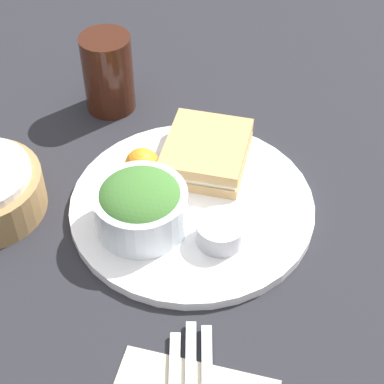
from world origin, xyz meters
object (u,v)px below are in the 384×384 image
object	(u,v)px
plate	(192,206)
sandwich	(204,152)
dressing_cup	(220,232)
drink_glass	(108,73)
salad_bowl	(141,205)

from	to	relation	value
plate	sandwich	bearing A→B (deg)	1.83
dressing_cup	drink_glass	size ratio (longest dim) A/B	0.50
sandwich	salad_bowl	xyz separation A→B (m)	(-0.14, 0.05, 0.02)
salad_bowl	drink_glass	xyz separation A→B (m)	(0.25, 0.13, 0.01)
sandwich	drink_glass	bearing A→B (deg)	58.92
plate	drink_glass	size ratio (longest dim) A/B	2.62
sandwich	dressing_cup	world-z (taller)	sandwich
sandwich	salad_bowl	bearing A→B (deg)	159.57
sandwich	drink_glass	size ratio (longest dim) A/B	1.04
plate	sandwich	distance (m)	0.09
plate	dressing_cup	bearing A→B (deg)	-136.99
sandwich	salad_bowl	size ratio (longest dim) A/B	1.08
plate	sandwich	world-z (taller)	sandwich
salad_bowl	dressing_cup	xyz separation A→B (m)	(-0.00, -0.11, -0.02)
sandwich	dressing_cup	xyz separation A→B (m)	(-0.14, -0.05, -0.00)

